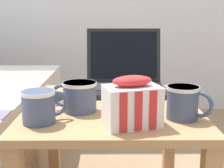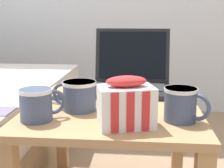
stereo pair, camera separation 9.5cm
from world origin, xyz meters
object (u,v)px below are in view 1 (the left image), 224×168
Objects in this scene: mug_mid_center at (184,101)px; mug_front_right at (40,105)px; laptop at (124,78)px; cell_phone at (60,98)px; mug_front_left at (79,95)px; snack_bag at (132,104)px.

mug_front_right is at bearing -175.67° from mug_mid_center.
laptop is 0.45m from mug_front_right.
cell_phone is (0.02, 0.23, -0.05)m from mug_front_right.
mug_front_left reaches higher than cell_phone.
mug_front_right reaches higher than cell_phone.
mug_mid_center is 0.43m from cell_phone.
mug_mid_center is 0.75× the size of cell_phone.
mug_front_left is 0.31m from mug_mid_center.
snack_bag reaches higher than mug_front_left.
mug_front_right is at bearing -93.90° from cell_phone.
snack_bag is at bearing -47.96° from cell_phone.
mug_mid_center is at bearing -13.81° from mug_front_left.
snack_bag is (0.00, -0.41, 0.01)m from laptop.
mug_front_left is at bearing 166.19° from mug_mid_center.
mug_front_right is at bearing 174.35° from snack_bag.
snack_bag is (-0.15, -0.05, 0.01)m from mug_mid_center.
snack_bag is at bearing -40.25° from mug_front_left.
snack_bag is (0.15, -0.13, 0.01)m from mug_front_left.
mug_front_right is 0.24m from cell_phone.
mug_front_right is 0.25m from snack_bag.
mug_front_right is 0.74× the size of snack_bag.
laptop reaches higher than snack_bag.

